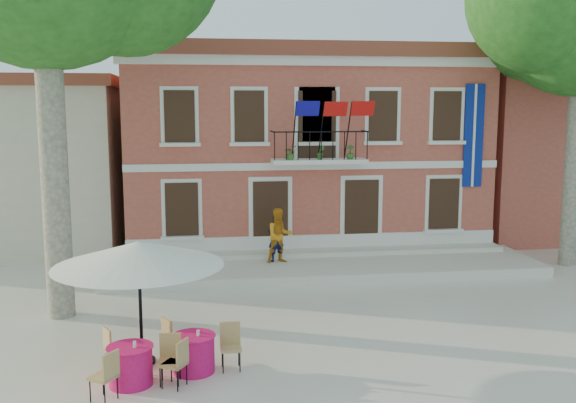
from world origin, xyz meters
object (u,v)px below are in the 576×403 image
at_px(patio_umbrella, 139,254).
at_px(pedestrian_navy, 276,238).
at_px(cafe_table_1, 194,351).
at_px(pedestrian_orange, 279,236).
at_px(cafe_table_0, 130,363).

xyz_separation_m(patio_umbrella, pedestrian_navy, (3.68, 7.25, -1.26)).
height_order(patio_umbrella, cafe_table_1, patio_umbrella).
relative_size(patio_umbrella, pedestrian_orange, 1.97).
bearing_deg(cafe_table_1, cafe_table_0, -159.44).
distance_m(patio_umbrella, pedestrian_orange, 8.12).
height_order(patio_umbrella, cafe_table_0, patio_umbrella).
xyz_separation_m(pedestrian_orange, cafe_table_1, (-2.70, -7.71, -0.76)).
relative_size(pedestrian_navy, pedestrian_orange, 0.87).
xyz_separation_m(pedestrian_navy, cafe_table_1, (-2.60, -7.86, -0.64)).
distance_m(pedestrian_orange, cafe_table_1, 8.20).
bearing_deg(patio_umbrella, pedestrian_orange, 61.99).
bearing_deg(patio_umbrella, cafe_table_0, -96.52).
distance_m(pedestrian_orange, cafe_table_0, 9.08).
height_order(pedestrian_navy, cafe_table_1, pedestrian_navy).
distance_m(patio_umbrella, cafe_table_0, 2.18).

